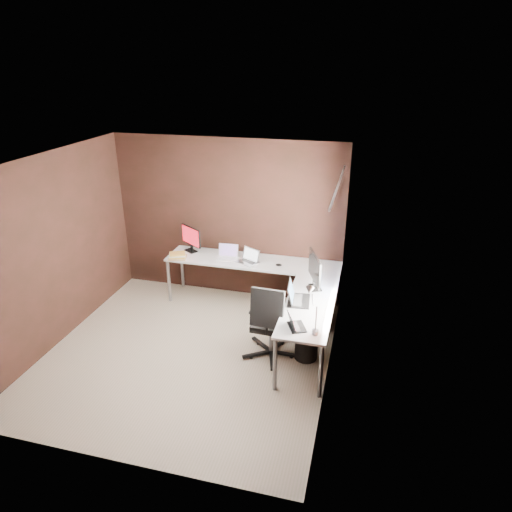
{
  "coord_description": "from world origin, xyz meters",
  "views": [
    {
      "loc": [
        2.09,
        -4.59,
        3.56
      ],
      "look_at": [
        0.67,
        0.95,
        1.06
      ],
      "focal_mm": 32.0,
      "sensor_mm": 36.0,
      "label": 1
    }
  ],
  "objects_px": {
    "monitor_left": "(191,238)",
    "laptop_white": "(228,255)",
    "drawer_pedestal": "(311,304)",
    "laptop_silver": "(249,259)",
    "laptop_black_big": "(296,297)",
    "wastebasket": "(306,346)",
    "desk_lamp": "(312,304)",
    "monitor_right": "(315,270)",
    "book_stack": "(177,256)",
    "laptop_black_small": "(295,325)",
    "office_chair": "(270,335)"
  },
  "relations": [
    {
      "from": "laptop_white",
      "to": "book_stack",
      "type": "distance_m",
      "value": 0.77
    },
    {
      "from": "monitor_left",
      "to": "laptop_black_small",
      "type": "bearing_deg",
      "value": -9.07
    },
    {
      "from": "monitor_right",
      "to": "laptop_black_big",
      "type": "bearing_deg",
      "value": 135.98
    },
    {
      "from": "monitor_right",
      "to": "book_stack",
      "type": "relative_size",
      "value": 1.82
    },
    {
      "from": "monitor_left",
      "to": "desk_lamp",
      "type": "xyz_separation_m",
      "value": [
        2.15,
        -1.83,
        0.11
      ]
    },
    {
      "from": "laptop_black_big",
      "to": "wastebasket",
      "type": "height_order",
      "value": "laptop_black_big"
    },
    {
      "from": "desk_lamp",
      "to": "wastebasket",
      "type": "bearing_deg",
      "value": 101.27
    },
    {
      "from": "desk_lamp",
      "to": "drawer_pedestal",
      "type": "bearing_deg",
      "value": 97.32
    },
    {
      "from": "laptop_white",
      "to": "laptop_silver",
      "type": "xyz_separation_m",
      "value": [
        0.35,
        -0.08,
        0.0
      ]
    },
    {
      "from": "laptop_black_big",
      "to": "laptop_white",
      "type": "bearing_deg",
      "value": 43.19
    },
    {
      "from": "desk_lamp",
      "to": "monitor_left",
      "type": "bearing_deg",
      "value": 140.08
    },
    {
      "from": "monitor_right",
      "to": "wastebasket",
      "type": "height_order",
      "value": "monitor_right"
    },
    {
      "from": "monitor_left",
      "to": "laptop_silver",
      "type": "bearing_deg",
      "value": 22.36
    },
    {
      "from": "laptop_silver",
      "to": "office_chair",
      "type": "bearing_deg",
      "value": -35.64
    },
    {
      "from": "laptop_black_big",
      "to": "book_stack",
      "type": "relative_size",
      "value": 1.35
    },
    {
      "from": "laptop_silver",
      "to": "laptop_black_small",
      "type": "distance_m",
      "value": 1.89
    },
    {
      "from": "laptop_white",
      "to": "laptop_black_big",
      "type": "height_order",
      "value": "laptop_black_big"
    },
    {
      "from": "book_stack",
      "to": "wastebasket",
      "type": "distance_m",
      "value": 2.46
    },
    {
      "from": "laptop_white",
      "to": "wastebasket",
      "type": "xyz_separation_m",
      "value": [
        1.42,
        -1.22,
        -0.61
      ]
    },
    {
      "from": "laptop_silver",
      "to": "office_chair",
      "type": "distance_m",
      "value": 1.44
    },
    {
      "from": "monitor_right",
      "to": "desk_lamp",
      "type": "bearing_deg",
      "value": 164.6
    },
    {
      "from": "book_stack",
      "to": "office_chair",
      "type": "bearing_deg",
      "value": -32.39
    },
    {
      "from": "book_stack",
      "to": "laptop_black_big",
      "type": "bearing_deg",
      "value": -23.71
    },
    {
      "from": "laptop_white",
      "to": "laptop_black_small",
      "type": "height_order",
      "value": "laptop_white"
    },
    {
      "from": "laptop_silver",
      "to": "laptop_black_big",
      "type": "xyz_separation_m",
      "value": [
        0.89,
        -1.0,
        0.01
      ]
    },
    {
      "from": "laptop_black_big",
      "to": "wastebasket",
      "type": "distance_m",
      "value": 0.66
    },
    {
      "from": "drawer_pedestal",
      "to": "laptop_silver",
      "type": "height_order",
      "value": "laptop_silver"
    },
    {
      "from": "monitor_right",
      "to": "drawer_pedestal",
      "type": "bearing_deg",
      "value": -9.24
    },
    {
      "from": "monitor_right",
      "to": "laptop_silver",
      "type": "bearing_deg",
      "value": 39.83
    },
    {
      "from": "laptop_white",
      "to": "drawer_pedestal",
      "type": "bearing_deg",
      "value": -18.77
    },
    {
      "from": "monitor_left",
      "to": "laptop_silver",
      "type": "xyz_separation_m",
      "value": [
        0.99,
        -0.19,
        -0.18
      ]
    },
    {
      "from": "laptop_white",
      "to": "laptop_silver",
      "type": "relative_size",
      "value": 0.84
    },
    {
      "from": "wastebasket",
      "to": "book_stack",
      "type": "bearing_deg",
      "value": 154.96
    },
    {
      "from": "laptop_black_big",
      "to": "desk_lamp",
      "type": "xyz_separation_m",
      "value": [
        0.27,
        -0.63,
        0.29
      ]
    },
    {
      "from": "drawer_pedestal",
      "to": "monitor_right",
      "type": "xyz_separation_m",
      "value": [
        0.07,
        -0.32,
        0.7
      ]
    },
    {
      "from": "laptop_silver",
      "to": "book_stack",
      "type": "bearing_deg",
      "value": -145.69
    },
    {
      "from": "monitor_left",
      "to": "laptop_white",
      "type": "height_order",
      "value": "monitor_left"
    },
    {
      "from": "drawer_pedestal",
      "to": "book_stack",
      "type": "height_order",
      "value": "book_stack"
    },
    {
      "from": "monitor_right",
      "to": "book_stack",
      "type": "bearing_deg",
      "value": 56.94
    },
    {
      "from": "drawer_pedestal",
      "to": "laptop_silver",
      "type": "bearing_deg",
      "value": 164.31
    },
    {
      "from": "monitor_left",
      "to": "monitor_right",
      "type": "xyz_separation_m",
      "value": [
        2.05,
        -0.79,
        0.04
      ]
    },
    {
      "from": "drawer_pedestal",
      "to": "monitor_left",
      "type": "height_order",
      "value": "monitor_left"
    },
    {
      "from": "book_stack",
      "to": "office_chair",
      "type": "distance_m",
      "value": 2.08
    },
    {
      "from": "laptop_silver",
      "to": "laptop_black_big",
      "type": "bearing_deg",
      "value": -20.87
    },
    {
      "from": "laptop_white",
      "to": "laptop_silver",
      "type": "distance_m",
      "value": 0.36
    },
    {
      "from": "laptop_white",
      "to": "laptop_black_big",
      "type": "xyz_separation_m",
      "value": [
        1.24,
        -1.08,
        0.01
      ]
    },
    {
      "from": "drawer_pedestal",
      "to": "laptop_black_big",
      "type": "relative_size",
      "value": 1.46
    },
    {
      "from": "laptop_white",
      "to": "desk_lamp",
      "type": "bearing_deg",
      "value": -52.38
    },
    {
      "from": "book_stack",
      "to": "wastebasket",
      "type": "xyz_separation_m",
      "value": [
        2.16,
        -1.01,
        -0.6
      ]
    },
    {
      "from": "laptop_black_small",
      "to": "wastebasket",
      "type": "relative_size",
      "value": 0.9
    }
  ]
}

